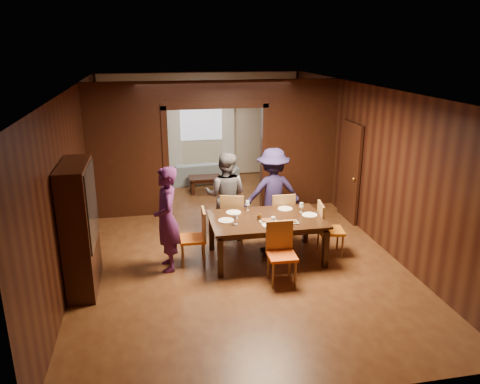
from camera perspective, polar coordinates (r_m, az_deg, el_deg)
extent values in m
plane|color=#4C2615|center=(9.29, -1.44, -5.48)|extent=(9.00, 9.00, 0.00)
cube|color=silver|center=(8.56, -1.59, 12.63)|extent=(5.50, 9.00, 0.02)
cube|color=black|center=(13.17, -4.80, 8.11)|extent=(5.50, 0.02, 2.90)
cube|color=black|center=(8.80, -19.46, 2.15)|extent=(0.02, 9.00, 2.90)
cube|color=black|center=(9.64, 14.87, 3.90)|extent=(0.02, 9.00, 2.90)
cube|color=black|center=(10.33, -13.62, 3.48)|extent=(1.65, 0.15, 2.40)
cube|color=black|center=(10.83, 7.19, 4.52)|extent=(1.65, 0.15, 2.40)
cube|color=black|center=(10.16, -3.10, 12.04)|extent=(5.50, 0.15, 0.50)
cube|color=beige|center=(13.14, -4.78, 8.09)|extent=(5.40, 0.04, 2.85)
imported|color=#4C1C52|center=(7.82, -8.91, -3.31)|extent=(0.46, 0.67, 1.78)
imported|color=#4E4E55|center=(9.01, -1.75, -0.44)|extent=(1.00, 0.90, 1.70)
imported|color=#1F193F|center=(9.14, 4.02, -0.04)|extent=(1.13, 0.65, 1.75)
imported|color=#87A3B1|center=(12.79, -4.73, 2.46)|extent=(2.03, 0.96, 0.57)
imported|color=black|center=(8.26, 3.62, -2.60)|extent=(0.32, 0.32, 0.08)
cube|color=black|center=(8.28, 3.23, -5.66)|extent=(1.97, 1.22, 0.76)
cube|color=black|center=(11.96, -4.29, 0.94)|extent=(0.80, 0.50, 0.40)
cube|color=black|center=(7.50, -18.95, -4.13)|extent=(0.40, 1.20, 2.00)
cube|color=black|center=(10.15, 13.24, 2.39)|extent=(0.06, 0.90, 2.10)
cube|color=silver|center=(13.07, -4.80, 9.14)|extent=(1.20, 0.03, 1.30)
cube|color=white|center=(13.05, -8.02, 7.01)|extent=(0.35, 0.06, 2.40)
cube|color=white|center=(13.21, -1.47, 7.31)|extent=(0.35, 0.06, 2.40)
cylinder|color=silver|center=(8.02, -1.72, -3.48)|extent=(0.27, 0.27, 0.01)
cylinder|color=white|center=(8.38, -0.79, -2.51)|extent=(0.27, 0.27, 0.01)
cylinder|color=white|center=(8.60, 5.53, -2.03)|extent=(0.27, 0.27, 0.01)
cylinder|color=white|center=(8.35, 8.47, -2.76)|extent=(0.27, 0.27, 0.01)
cylinder|color=silver|center=(7.83, 3.67, -4.04)|extent=(0.27, 0.27, 0.01)
cube|color=gray|center=(7.99, 3.42, -3.47)|extent=(0.30, 0.20, 0.04)
cube|color=gray|center=(7.96, 6.03, -3.63)|extent=(0.30, 0.20, 0.04)
cylinder|color=silver|center=(7.84, 4.06, -3.52)|extent=(0.07, 0.07, 0.14)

